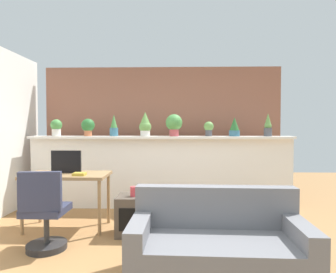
# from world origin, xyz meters

# --- Properties ---
(ground_plane) EXTENTS (12.00, 12.00, 0.00)m
(ground_plane) POSITION_xyz_m (0.00, 0.00, 0.00)
(ground_plane) COLOR #9E7042
(divider_wall) EXTENTS (4.40, 0.16, 1.19)m
(divider_wall) POSITION_xyz_m (0.00, 2.00, 0.59)
(divider_wall) COLOR white
(divider_wall) RESTS_ON ground
(plant_shelf) EXTENTS (4.40, 0.32, 0.04)m
(plant_shelf) POSITION_xyz_m (0.00, 1.96, 1.21)
(plant_shelf) COLOR white
(plant_shelf) RESTS_ON divider_wall
(brick_wall_behind) EXTENTS (4.40, 0.10, 2.50)m
(brick_wall_behind) POSITION_xyz_m (0.00, 2.60, 1.25)
(brick_wall_behind) COLOR #935B47
(brick_wall_behind) RESTS_ON ground
(potted_plant_0) EXTENTS (0.19, 0.19, 0.28)m
(potted_plant_0) POSITION_xyz_m (-1.76, 1.93, 1.38)
(potted_plant_0) COLOR silver
(potted_plant_0) RESTS_ON plant_shelf
(potted_plant_1) EXTENTS (0.22, 0.22, 0.29)m
(potted_plant_1) POSITION_xyz_m (-1.23, 1.95, 1.39)
(potted_plant_1) COLOR #C66B42
(potted_plant_1) RESTS_ON plant_shelf
(potted_plant_2) EXTENTS (0.14, 0.14, 0.37)m
(potted_plant_2) POSITION_xyz_m (-0.80, 1.99, 1.39)
(potted_plant_2) COLOR #386B84
(potted_plant_2) RESTS_ON plant_shelf
(potted_plant_3) EXTENTS (0.20, 0.20, 0.41)m
(potted_plant_3) POSITION_xyz_m (-0.26, 1.94, 1.42)
(potted_plant_3) COLOR silver
(potted_plant_3) RESTS_ON plant_shelf
(potted_plant_4) EXTENTS (0.28, 0.28, 0.37)m
(potted_plant_4) POSITION_xyz_m (0.23, 1.93, 1.43)
(potted_plant_4) COLOR #B7474C
(potted_plant_4) RESTS_ON plant_shelf
(potted_plant_5) EXTENTS (0.16, 0.16, 0.25)m
(potted_plant_5) POSITION_xyz_m (0.81, 1.98, 1.36)
(potted_plant_5) COLOR #4C4C51
(potted_plant_5) RESTS_ON plant_shelf
(potted_plant_6) EXTENTS (0.18, 0.18, 0.32)m
(potted_plant_6) POSITION_xyz_m (1.23, 1.95, 1.38)
(potted_plant_6) COLOR #386B84
(potted_plant_6) RESTS_ON plant_shelf
(potted_plant_7) EXTENTS (0.13, 0.13, 0.38)m
(potted_plant_7) POSITION_xyz_m (1.79, 1.96, 1.39)
(potted_plant_7) COLOR #4C4C51
(potted_plant_7) RESTS_ON plant_shelf
(desk) EXTENTS (1.10, 0.60, 0.75)m
(desk) POSITION_xyz_m (-1.21, 0.94, 0.67)
(desk) COLOR #99754C
(desk) RESTS_ON ground
(tv_monitor) EXTENTS (0.41, 0.04, 0.31)m
(tv_monitor) POSITION_xyz_m (-1.25, 1.02, 0.90)
(tv_monitor) COLOR black
(tv_monitor) RESTS_ON desk
(office_chair) EXTENTS (0.46, 0.47, 0.91)m
(office_chair) POSITION_xyz_m (-1.19, 0.21, 0.39)
(office_chair) COLOR #262628
(office_chair) RESTS_ON ground
(side_cube_shelf) EXTENTS (0.40, 0.41, 0.50)m
(side_cube_shelf) POSITION_xyz_m (-0.30, 0.75, 0.25)
(side_cube_shelf) COLOR #4C4238
(side_cube_shelf) RESTS_ON ground
(vase_on_shelf) EXTENTS (0.09, 0.09, 0.12)m
(vase_on_shelf) POSITION_xyz_m (-0.27, 0.72, 0.56)
(vase_on_shelf) COLOR #CC3D47
(vase_on_shelf) RESTS_ON side_cube_shelf
(book_on_desk) EXTENTS (0.16, 0.13, 0.04)m
(book_on_desk) POSITION_xyz_m (-1.00, 0.80, 0.77)
(book_on_desk) COLOR gold
(book_on_desk) RESTS_ON desk
(couch) EXTENTS (1.58, 0.81, 0.80)m
(couch) POSITION_xyz_m (0.64, -0.35, 0.28)
(couch) COLOR slate
(couch) RESTS_ON ground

